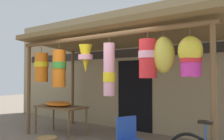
% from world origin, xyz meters
% --- Properties ---
extents(shop_facade, '(11.58, 0.29, 3.57)m').
position_xyz_m(shop_facade, '(-0.00, 2.20, 1.78)').
color(shop_facade, '#9E8966').
rests_on(shop_facade, ground_plane).
extents(market_stall_canopy, '(5.17, 2.13, 2.64)m').
position_xyz_m(market_stall_canopy, '(-0.05, 0.63, 2.25)').
color(market_stall_canopy, brown).
rests_on(market_stall_canopy, ground_plane).
extents(display_table, '(1.38, 0.71, 0.75)m').
position_xyz_m(display_table, '(-1.71, 0.49, 0.67)').
color(display_table, brown).
rests_on(display_table, ground_plane).
extents(flower_heap_on_table, '(0.78, 0.55, 0.12)m').
position_xyz_m(flower_heap_on_table, '(-1.75, 0.45, 0.81)').
color(flower_heap_on_table, orange).
rests_on(flower_heap_on_table, display_table).
extents(folding_chair, '(0.53, 0.53, 0.84)m').
position_xyz_m(folding_chair, '(0.93, -0.31, 0.50)').
color(folding_chair, '#2347A8').
rests_on(folding_chair, ground_plane).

